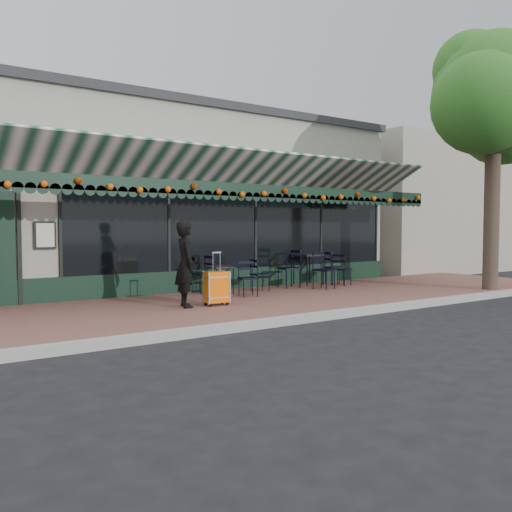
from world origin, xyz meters
TOP-DOWN VIEW (x-y plane):
  - ground at (0.00, 0.00)m, footprint 80.00×80.00m
  - sidewalk at (0.00, 2.00)m, footprint 18.00×4.00m
  - curb at (0.00, -0.08)m, footprint 18.00×0.16m
  - restaurant_building at (0.00, 7.84)m, footprint 12.00×9.60m
  - neighbor_building_right at (13.00, 8.00)m, footprint 12.00×8.00m
  - woman at (-1.69, 1.84)m, footprint 0.52×0.67m
  - suitcase at (-1.10, 1.70)m, footprint 0.46×0.28m
  - cafe_table_a at (2.85, 3.61)m, footprint 0.65×0.65m
  - cafe_table_b at (-0.11, 3.19)m, footprint 0.51×0.51m
  - chair_a_left at (1.96, 3.30)m, footprint 0.53×0.53m
  - chair_a_right at (3.40, 3.20)m, footprint 0.55×0.55m
  - chair_a_front at (2.48, 2.59)m, footprint 0.56×0.56m
  - chair_a_extra at (3.40, 2.93)m, footprint 0.52×0.52m
  - chair_b_left at (-0.33, 3.61)m, footprint 0.47×0.47m
  - chair_b_right at (0.99, 3.19)m, footprint 0.41×0.41m
  - chair_b_front at (0.17, 2.48)m, footprint 0.47×0.47m
  - street_tree at (6.01, 0.33)m, footprint 3.35×2.90m

SIDE VIEW (x-z plane):
  - ground at x=0.00m, z-range 0.00..0.00m
  - sidewalk at x=0.00m, z-range 0.00..0.15m
  - curb at x=0.00m, z-range 0.00..0.15m
  - suitcase at x=-1.10m, z-range -0.02..1.00m
  - chair_b_right at x=0.99m, z-range 0.15..0.91m
  - chair_b_front at x=0.17m, z-range 0.15..0.93m
  - chair_a_extra at x=3.40m, z-range 0.15..0.98m
  - chair_b_left at x=-0.33m, z-range 0.15..1.01m
  - chair_a_right at x=3.40m, z-range 0.15..1.03m
  - chair_a_front at x=2.48m, z-range 0.15..1.06m
  - chair_a_left at x=1.96m, z-range 0.15..1.11m
  - cafe_table_b at x=-0.11m, z-range 0.40..1.03m
  - cafe_table_a at x=2.85m, z-range 0.47..1.28m
  - woman at x=-1.69m, z-range 0.15..1.77m
  - restaurant_building at x=0.00m, z-range 0.02..4.52m
  - neighbor_building_right at x=13.00m, z-range 0.00..4.80m
  - street_tree at x=6.01m, z-range 1.58..7.75m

